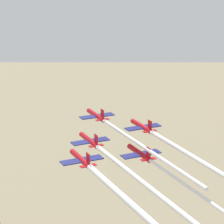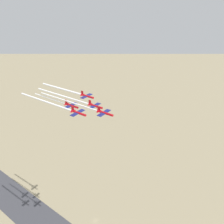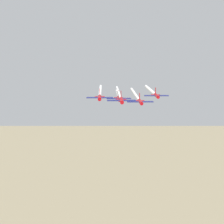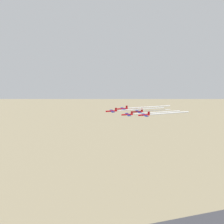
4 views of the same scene
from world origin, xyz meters
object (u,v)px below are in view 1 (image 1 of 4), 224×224
at_px(jet_3, 81,159).
at_px(jet_4, 140,153).
at_px(jet_1, 90,141).
at_px(jet_0, 97,116).
at_px(jet_2, 142,127).

xyz_separation_m(jet_3, jet_4, (14.21, 3.22, -1.07)).
bearing_deg(jet_3, jet_1, 59.53).
xyz_separation_m(jet_0, jet_1, (-4.36, -13.69, -1.96)).
bearing_deg(jet_0, jet_1, -120.47).
relative_size(jet_2, jet_4, 1.00).
bearing_deg(jet_2, jet_3, -150.46).
bearing_deg(jet_3, jet_0, 59.53).
bearing_deg(jet_2, jet_4, -120.47).
height_order(jet_0, jet_4, jet_0).
xyz_separation_m(jet_0, jet_3, (-8.73, -27.38, -1.09)).
bearing_deg(jet_4, jet_2, 59.53).
bearing_deg(jet_0, jet_4, -90.00).
relative_size(jet_0, jet_2, 1.00).
bearing_deg(jet_4, jet_0, 90.00).
bearing_deg(jet_4, jet_1, 120.47).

